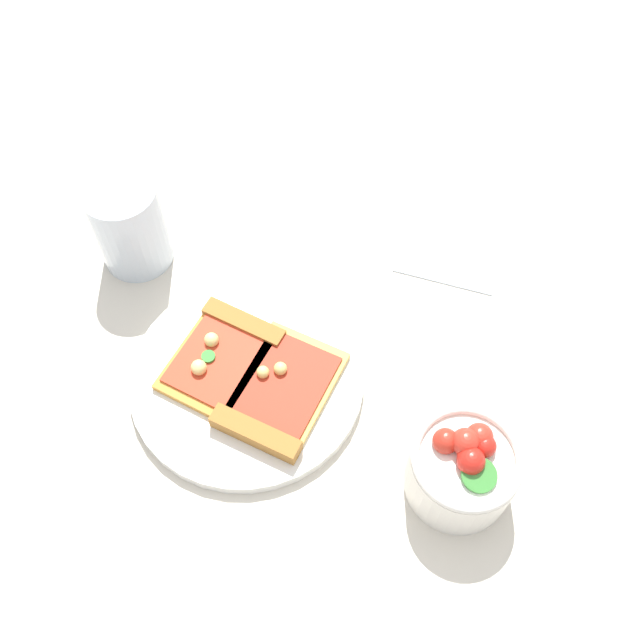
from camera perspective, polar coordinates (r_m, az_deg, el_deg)
ground_plane at (r=0.79m, az=-2.57°, el=-4.10°), size 2.40×2.40×0.00m
plate at (r=0.78m, az=-5.56°, el=-4.43°), size 0.24×0.24×0.01m
pizza_slice_near at (r=0.75m, az=-3.34°, el=-5.91°), size 0.10×0.14×0.02m
pizza_slice_far at (r=0.78m, az=-7.33°, el=-2.51°), size 0.09×0.12×0.02m
salad_bowl at (r=0.72m, az=10.79°, el=-11.01°), size 0.10×0.10×0.09m
soda_glass at (r=0.85m, az=-14.30°, el=7.03°), size 0.08×0.08×0.11m
paper_napkin at (r=0.89m, az=9.97°, el=5.53°), size 0.13×0.13×0.00m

